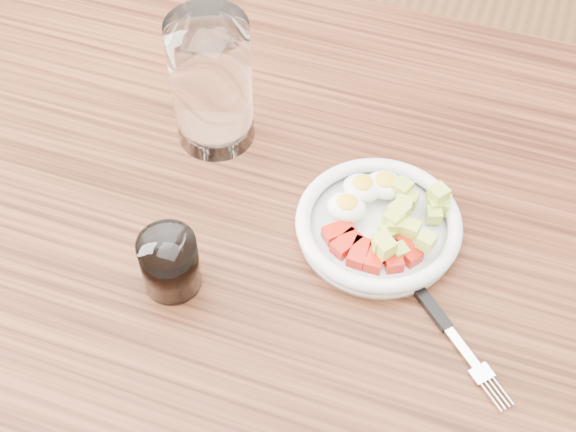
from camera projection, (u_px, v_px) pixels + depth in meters
name	position (u px, v px, depth m)	size (l,w,h in m)	color
dining_table	(293.00, 288.00, 0.99)	(1.50, 0.90, 0.77)	brown
bowl	(379.00, 222.00, 0.91)	(0.19, 0.19, 0.05)	white
fork	(437.00, 314.00, 0.85)	(0.15, 0.14, 0.01)	black
water_glass	(212.00, 83.00, 0.94)	(0.10, 0.10, 0.17)	white
coffee_glass	(170.00, 263.00, 0.85)	(0.06, 0.06, 0.07)	white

